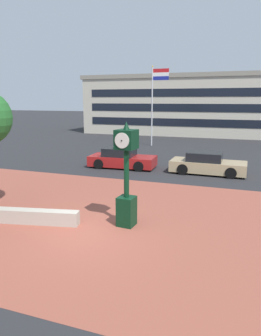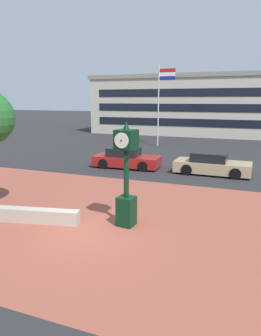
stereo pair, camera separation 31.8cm
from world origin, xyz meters
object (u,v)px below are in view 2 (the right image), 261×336
Objects in this scene: car_street_mid at (212,165)px; civic_building at (198,105)px; car_street_far at (126,159)px; flagpole_primary at (161,99)px; street_clock at (126,178)px.

civic_building is at bearing -167.61° from car_street_mid.
civic_building reaches higher than car_street_far.
flagpole_primary reaches higher than car_street_far.
car_street_mid is at bearing 88.06° from car_street_far.
flagpole_primary reaches higher than car_street_mid.
street_clock is at bearing -77.45° from flagpole_primary.
car_street_far is at bearing -86.33° from flagpole_primary.
car_street_far is at bearing 117.23° from street_clock.
car_street_mid is 24.95m from civic_building.
street_clock reaches higher than car_street_mid.
street_clock is 19.72m from flagpole_primary.
civic_building reaches higher than car_street_mid.
street_clock is 9.24m from car_street_mid.
street_clock is at bearing -84.83° from civic_building.
street_clock is 0.49× the size of flagpole_primary.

